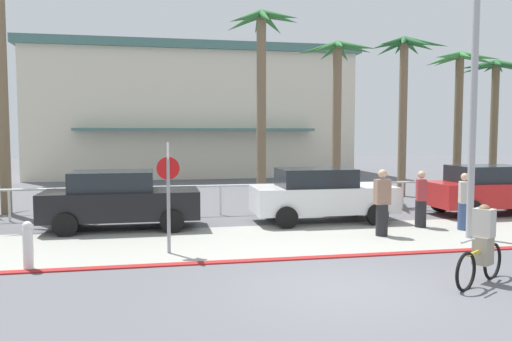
# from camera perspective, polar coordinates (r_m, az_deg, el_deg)

# --- Properties ---
(ground_plane) EXTENTS (80.00, 80.00, 0.00)m
(ground_plane) POSITION_cam_1_polar(r_m,az_deg,el_deg) (18.81, -1.21, -4.25)
(ground_plane) COLOR #5B5B60
(sidewalk_strip) EXTENTS (44.00, 4.00, 0.02)m
(sidewalk_strip) POSITION_cam_1_polar(r_m,az_deg,el_deg) (13.22, 3.09, -7.84)
(sidewalk_strip) COLOR #9E9E93
(sidewalk_strip) RESTS_ON ground
(curb_paint) EXTENTS (44.00, 0.24, 0.03)m
(curb_paint) POSITION_cam_1_polar(r_m,az_deg,el_deg) (11.34, 5.58, -9.86)
(curb_paint) COLOR maroon
(curb_paint) RESTS_ON ground
(building_backdrop) EXTENTS (20.66, 10.07, 8.30)m
(building_backdrop) POSITION_cam_1_polar(r_m,az_deg,el_deg) (34.77, -7.27, 6.50)
(building_backdrop) COLOR beige
(building_backdrop) RESTS_ON ground
(rail_fence) EXTENTS (20.13, 0.08, 1.04)m
(rail_fence) POSITION_cam_1_polar(r_m,az_deg,el_deg) (17.24, -0.37, -2.23)
(rail_fence) COLOR white
(rail_fence) RESTS_ON ground
(stop_sign_bike_lane) EXTENTS (0.52, 0.56, 2.56)m
(stop_sign_bike_lane) POSITION_cam_1_polar(r_m,az_deg,el_deg) (11.62, -9.94, -1.24)
(stop_sign_bike_lane) COLOR gray
(stop_sign_bike_lane) RESTS_ON ground
(bollard_2) EXTENTS (0.20, 0.20, 1.00)m
(bollard_2) POSITION_cam_1_polar(r_m,az_deg,el_deg) (11.29, -24.48, -7.68)
(bollard_2) COLOR white
(bollard_2) RESTS_ON ground
(streetlight_curb) EXTENTS (0.24, 2.54, 7.50)m
(streetlight_curb) POSITION_cam_1_polar(r_m,az_deg,el_deg) (14.15, 24.09, 9.97)
(streetlight_curb) COLOR #9EA0A5
(streetlight_curb) RESTS_ON ground
(palm_tree_2) EXTENTS (3.42, 3.33, 9.65)m
(palm_tree_2) POSITION_cam_1_polar(r_m,az_deg,el_deg) (19.65, -27.09, 16.07)
(palm_tree_2) COLOR #756047
(palm_tree_2) RESTS_ON ground
(palm_tree_3) EXTENTS (2.72, 2.79, 7.41)m
(palm_tree_3) POSITION_cam_1_polar(r_m,az_deg,el_deg) (19.35, 0.66, 12.48)
(palm_tree_3) COLOR #756047
(palm_tree_3) RESTS_ON ground
(palm_tree_4) EXTENTS (3.06, 2.92, 6.50)m
(palm_tree_4) POSITION_cam_1_polar(r_m,az_deg,el_deg) (20.83, 9.24, 9.98)
(palm_tree_4) COLOR #756047
(palm_tree_4) RESTS_ON ground
(palm_tree_5) EXTENTS (3.00, 3.29, 6.98)m
(palm_tree_5) POSITION_cam_1_polar(r_m,az_deg,el_deg) (23.11, 16.55, 10.63)
(palm_tree_5) COLOR #756047
(palm_tree_5) RESTS_ON ground
(palm_tree_6) EXTENTS (3.65, 3.07, 6.44)m
(palm_tree_6) POSITION_cam_1_polar(r_m,az_deg,el_deg) (24.58, 22.12, 8.92)
(palm_tree_6) COLOR brown
(palm_tree_6) RESTS_ON ground
(palm_tree_7) EXTENTS (3.46, 3.58, 6.30)m
(palm_tree_7) POSITION_cam_1_polar(r_m,az_deg,el_deg) (26.86, 25.57, 8.57)
(palm_tree_7) COLOR brown
(palm_tree_7) RESTS_ON ground
(car_black_1) EXTENTS (4.40, 2.02, 1.69)m
(car_black_1) POSITION_cam_1_polar(r_m,az_deg,el_deg) (15.05, -15.23, -3.18)
(car_black_1) COLOR black
(car_black_1) RESTS_ON ground
(car_white_2) EXTENTS (4.40, 2.02, 1.69)m
(car_white_2) POSITION_cam_1_polar(r_m,az_deg,el_deg) (15.81, 7.42, -2.71)
(car_white_2) COLOR white
(car_white_2) RESTS_ON ground
(car_red_3) EXTENTS (4.40, 2.02, 1.69)m
(car_red_3) POSITION_cam_1_polar(r_m,az_deg,el_deg) (18.85, 25.17, -1.96)
(car_red_3) COLOR red
(car_red_3) RESTS_ON ground
(cyclist_yellow_0) EXTENTS (1.59, 0.99, 1.50)m
(cyclist_yellow_0) POSITION_cam_1_polar(r_m,az_deg,el_deg) (10.24, 24.29, -7.85)
(cyclist_yellow_0) COLOR black
(cyclist_yellow_0) RESTS_ON ground
(pedestrian_0) EXTENTS (0.42, 0.47, 1.65)m
(pedestrian_0) POSITION_cam_1_polar(r_m,az_deg,el_deg) (15.52, 22.55, -3.55)
(pedestrian_0) COLOR #384C7A
(pedestrian_0) RESTS_ON ground
(pedestrian_1) EXTENTS (0.40, 0.32, 1.82)m
(pedestrian_1) POSITION_cam_1_polar(r_m,az_deg,el_deg) (13.91, 14.13, -3.84)
(pedestrian_1) COLOR #232326
(pedestrian_1) RESTS_ON ground
(pedestrian_2) EXTENTS (0.41, 0.47, 1.68)m
(pedestrian_2) POSITION_cam_1_polar(r_m,az_deg,el_deg) (15.53, 18.23, -3.37)
(pedestrian_2) COLOR #232326
(pedestrian_2) RESTS_ON ground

